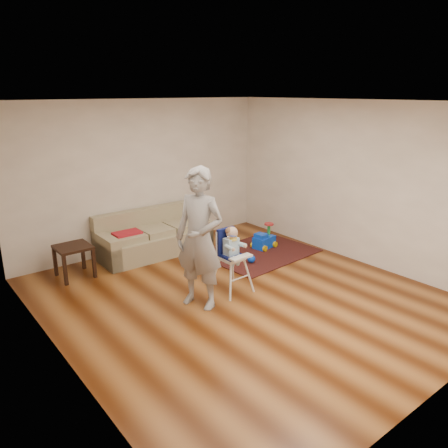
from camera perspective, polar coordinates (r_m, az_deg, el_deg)
ground at (r=6.34m, az=2.28°, el=-9.52°), size 5.50×5.50×0.00m
room_envelope at (r=6.15m, az=-0.73°, el=8.09°), size 5.04×5.52×2.72m
sofa at (r=7.90m, az=-9.07°, el=-1.16°), size 2.03×0.84×0.78m
side_table at (r=7.28m, az=-18.96°, el=-4.63°), size 0.51×0.51×0.51m
area_rug at (r=7.99m, az=4.66°, el=-3.72°), size 1.99×1.55×0.02m
ride_on_toy at (r=8.15m, az=5.28°, el=-1.58°), size 0.45×0.35×0.45m
toy_ball at (r=7.47m, az=3.59°, el=-4.57°), size 0.14×0.14×0.14m
high_chair at (r=6.32m, az=1.02°, el=-4.79°), size 0.47×0.47×1.00m
adult at (r=5.77m, az=-3.24°, el=-1.94°), size 0.70×0.82×1.92m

